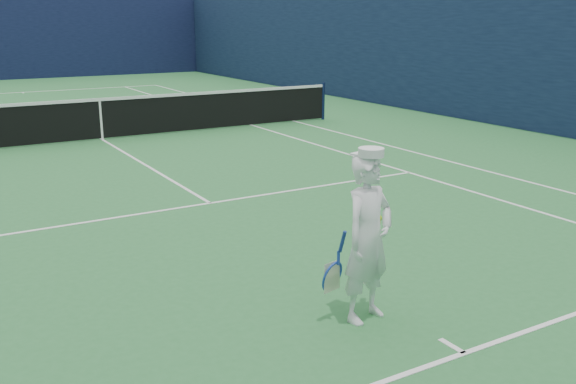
% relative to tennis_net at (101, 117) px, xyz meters
% --- Properties ---
extents(ground, '(80.00, 80.00, 0.00)m').
position_rel_tennis_net_xyz_m(ground, '(0.00, 0.00, -0.55)').
color(ground, '#2A6F36').
rests_on(ground, ground).
extents(court_markings, '(11.03, 23.83, 0.01)m').
position_rel_tennis_net_xyz_m(court_markings, '(0.00, 0.00, -0.55)').
color(court_markings, white).
rests_on(court_markings, ground).
extents(windscreen_fence, '(20.12, 36.12, 4.00)m').
position_rel_tennis_net_xyz_m(windscreen_fence, '(0.00, 0.00, 1.45)').
color(windscreen_fence, '#0E1434').
rests_on(windscreen_fence, ground).
extents(tennis_net, '(12.88, 0.09, 1.07)m').
position_rel_tennis_net_xyz_m(tennis_net, '(0.00, 0.00, 0.00)').
color(tennis_net, '#141E4C').
rests_on(tennis_net, ground).
extents(tennis_player, '(0.81, 0.52, 1.70)m').
position_rel_tennis_net_xyz_m(tennis_player, '(-0.32, -10.88, 0.27)').
color(tennis_player, white).
rests_on(tennis_player, ground).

